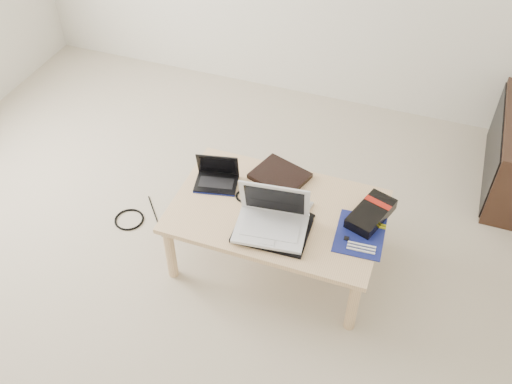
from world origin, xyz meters
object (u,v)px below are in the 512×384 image
(coffee_table, at_px, (277,216))
(netbook, at_px, (217,177))
(gpu_box, at_px, (371,214))
(white_laptop, at_px, (272,219))

(coffee_table, bearing_deg, netbook, 166.89)
(coffee_table, bearing_deg, gpu_box, 12.45)
(coffee_table, relative_size, white_laptop, 2.88)
(netbook, bearing_deg, coffee_table, -13.11)
(netbook, xyz_separation_m, white_laptop, (0.40, -0.23, 0.04))
(netbook, xyz_separation_m, gpu_box, (0.85, 0.02, -0.00))
(coffee_table, distance_m, netbook, 0.40)
(netbook, relative_size, gpu_box, 0.81)
(coffee_table, relative_size, netbook, 4.22)
(white_laptop, xyz_separation_m, gpu_box, (0.46, 0.25, -0.04))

